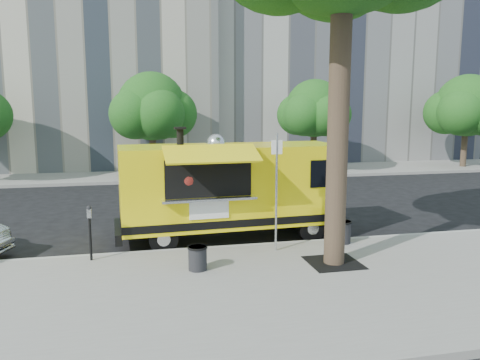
# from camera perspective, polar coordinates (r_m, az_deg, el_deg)

# --- Properties ---
(ground) EXTENTS (120.00, 120.00, 0.00)m
(ground) POSITION_cam_1_polar(r_m,az_deg,el_deg) (13.33, -4.05, -7.64)
(ground) COLOR black
(ground) RESTS_ON ground
(sidewalk) EXTENTS (60.00, 6.00, 0.15)m
(sidewalk) POSITION_cam_1_polar(r_m,az_deg,el_deg) (9.59, -0.41, -13.85)
(sidewalk) COLOR gray
(sidewalk) RESTS_ON ground
(curb) EXTENTS (60.00, 0.14, 0.16)m
(curb) POSITION_cam_1_polar(r_m,az_deg,el_deg) (12.43, -3.41, -8.50)
(curb) COLOR #999993
(curb) RESTS_ON ground
(far_sidewalk) EXTENTS (60.00, 5.00, 0.15)m
(far_sidewalk) POSITION_cam_1_polar(r_m,az_deg,el_deg) (26.48, -8.37, 0.69)
(far_sidewalk) COLOR gray
(far_sidewalk) RESTS_ON ground
(building_mid) EXTENTS (20.00, 14.00, 20.00)m
(building_mid) POSITION_cam_1_polar(r_m,az_deg,el_deg) (38.76, 9.06, 17.95)
(building_mid) COLOR #A19D96
(building_mid) RESTS_ON ground
(tree_well) EXTENTS (1.20, 1.20, 0.02)m
(tree_well) POSITION_cam_1_polar(r_m,az_deg,el_deg) (11.40, 11.35, -9.85)
(tree_well) COLOR black
(tree_well) RESTS_ON sidewalk
(far_tree_b) EXTENTS (3.60, 3.60, 5.50)m
(far_tree_b) POSITION_cam_1_polar(r_m,az_deg,el_deg) (25.37, -10.71, 8.79)
(far_tree_b) COLOR #33261C
(far_tree_b) RESTS_ON far_sidewalk
(far_tree_c) EXTENTS (3.24, 3.24, 5.21)m
(far_tree_c) POSITION_cam_1_polar(r_m,az_deg,el_deg) (26.92, 9.06, 8.58)
(far_tree_c) COLOR #33261C
(far_tree_c) RESTS_ON far_sidewalk
(far_tree_d) EXTENTS (3.78, 3.78, 5.64)m
(far_tree_d) POSITION_cam_1_polar(r_m,az_deg,el_deg) (32.12, 25.94, 8.14)
(far_tree_d) COLOR #33261C
(far_tree_d) RESTS_ON far_sidewalk
(sign_post) EXTENTS (0.28, 0.06, 3.00)m
(sign_post) POSITION_cam_1_polar(r_m,az_deg,el_deg) (11.77, 4.46, -0.61)
(sign_post) COLOR silver
(sign_post) RESTS_ON sidewalk
(parking_meter) EXTENTS (0.11, 0.11, 1.33)m
(parking_meter) POSITION_cam_1_polar(r_m,az_deg,el_deg) (11.70, -17.84, -5.41)
(parking_meter) COLOR black
(parking_meter) RESTS_ON sidewalk
(food_truck) EXTENTS (6.64, 3.27, 3.22)m
(food_truck) POSITION_cam_1_polar(r_m,az_deg,el_deg) (13.40, -1.24, -0.88)
(food_truck) COLOR yellow
(food_truck) RESTS_ON ground
(trash_bin_left) EXTENTS (0.45, 0.45, 0.55)m
(trash_bin_left) POSITION_cam_1_polar(r_m,az_deg,el_deg) (10.69, -5.19, -9.36)
(trash_bin_left) COLOR black
(trash_bin_left) RESTS_ON sidewalk
(trash_bin_right) EXTENTS (0.50, 0.50, 0.60)m
(trash_bin_right) POSITION_cam_1_polar(r_m,az_deg,el_deg) (12.98, 12.34, -6.12)
(trash_bin_right) COLOR black
(trash_bin_right) RESTS_ON sidewalk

